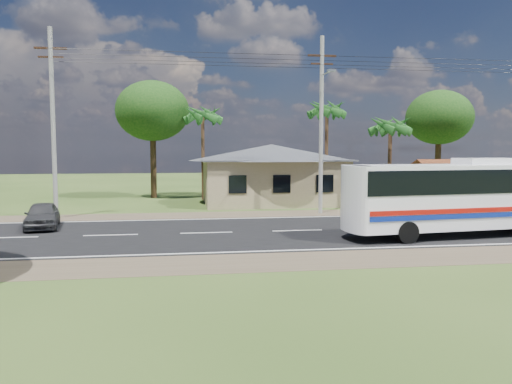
{
  "coord_description": "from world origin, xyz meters",
  "views": [
    {
      "loc": [
        -5.59,
        -23.95,
        4.09
      ],
      "look_at": [
        -1.93,
        1.0,
        1.88
      ],
      "focal_mm": 35.0,
      "sensor_mm": 36.0,
      "label": 1
    }
  ],
  "objects_px": {
    "coach_bus": "(469,191)",
    "motorcycle": "(485,205)",
    "small_car": "(42,215)",
    "person": "(388,202)",
    "waiting_shed": "(452,168)"
  },
  "relations": [
    {
      "from": "small_car",
      "to": "motorcycle",
      "type": "bearing_deg",
      "value": -4.44
    },
    {
      "from": "motorcycle",
      "to": "coach_bus",
      "type": "bearing_deg",
      "value": 126.87
    },
    {
      "from": "small_car",
      "to": "coach_bus",
      "type": "bearing_deg",
      "value": -24.06
    },
    {
      "from": "coach_bus",
      "to": "person",
      "type": "relative_size",
      "value": 6.98
    },
    {
      "from": "coach_bus",
      "to": "person",
      "type": "height_order",
      "value": "coach_bus"
    },
    {
      "from": "coach_bus",
      "to": "motorcycle",
      "type": "height_order",
      "value": "coach_bus"
    },
    {
      "from": "motorcycle",
      "to": "small_car",
      "type": "distance_m",
      "value": 26.44
    },
    {
      "from": "coach_bus",
      "to": "motorcycle",
      "type": "distance_m",
      "value": 9.8
    },
    {
      "from": "small_car",
      "to": "waiting_shed",
      "type": "bearing_deg",
      "value": 2.65
    },
    {
      "from": "coach_bus",
      "to": "person",
      "type": "distance_m",
      "value": 6.93
    },
    {
      "from": "coach_bus",
      "to": "motorcycle",
      "type": "bearing_deg",
      "value": 46.45
    },
    {
      "from": "person",
      "to": "small_car",
      "type": "bearing_deg",
      "value": 15.34
    },
    {
      "from": "person",
      "to": "small_car",
      "type": "xyz_separation_m",
      "value": [
        -19.35,
        -1.59,
        -0.18
      ]
    },
    {
      "from": "waiting_shed",
      "to": "coach_bus",
      "type": "relative_size",
      "value": 0.44
    },
    {
      "from": "motorcycle",
      "to": "small_car",
      "type": "height_order",
      "value": "small_car"
    }
  ]
}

